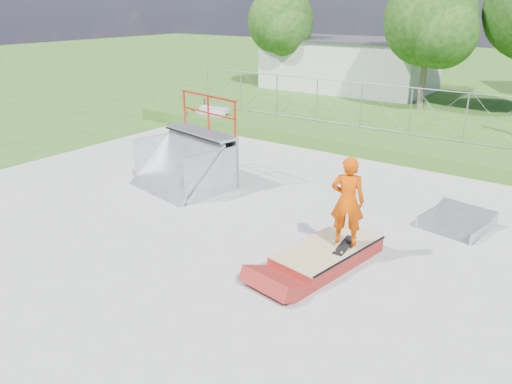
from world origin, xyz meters
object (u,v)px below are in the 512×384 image
(grind_box, at_px, (327,254))
(quarter_pipe, at_px, (180,145))
(skater, at_px, (347,204))
(flat_bank_ramp, at_px, (456,221))

(grind_box, height_order, quarter_pipe, quarter_pipe)
(grind_box, height_order, skater, skater)
(skater, bearing_deg, flat_bank_ramp, -134.81)
(quarter_pipe, height_order, flat_bank_ramp, quarter_pipe)
(quarter_pipe, relative_size, skater, 1.40)
(quarter_pipe, distance_m, skater, 6.22)
(quarter_pipe, relative_size, flat_bank_ramp, 1.78)
(quarter_pipe, height_order, skater, quarter_pipe)
(grind_box, bearing_deg, quarter_pipe, 174.20)
(flat_bank_ramp, bearing_deg, quarter_pipe, -157.12)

